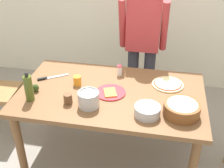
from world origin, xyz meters
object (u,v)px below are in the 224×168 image
at_px(olive_oil_bottle, 29,88).
at_px(cup_orange, 77,81).
at_px(plate_with_slice, 111,92).
at_px(person_cook, 143,41).
at_px(mixing_bowl_steel, 147,111).
at_px(pizza_raw_on_board, 168,84).
at_px(popcorn_bowl, 182,108).
at_px(dining_table, 111,101).
at_px(steel_pot, 89,99).
at_px(cup_small_brown, 68,99).
at_px(avocado, 36,88).
at_px(chef_knife, 49,78).
at_px(salt_shaker, 120,70).

relative_size(olive_oil_bottle, cup_orange, 3.01).
bearing_deg(plate_with_slice, person_cook, 76.57).
height_order(person_cook, mixing_bowl_steel, person_cook).
height_order(pizza_raw_on_board, olive_oil_bottle, olive_oil_bottle).
bearing_deg(popcorn_bowl, dining_table, 160.18).
height_order(olive_oil_bottle, steel_pot, olive_oil_bottle).
bearing_deg(cup_small_brown, person_cook, 63.15).
distance_m(plate_with_slice, cup_orange, 0.33).
bearing_deg(olive_oil_bottle, dining_table, 20.89).
height_order(steel_pot, avocado, steel_pot).
bearing_deg(person_cook, chef_knife, -141.64).
xyz_separation_m(olive_oil_bottle, chef_knife, (0.02, 0.36, -0.11)).
distance_m(plate_with_slice, steel_pot, 0.26).
distance_m(olive_oil_bottle, cup_small_brown, 0.33).
bearing_deg(cup_orange, person_cook, 53.88).
bearing_deg(popcorn_bowl, chef_knife, 164.45).
xyz_separation_m(popcorn_bowl, steel_pot, (-0.72, -0.02, 0.00)).
bearing_deg(cup_orange, pizza_raw_on_board, 10.58).
xyz_separation_m(steel_pot, cup_small_brown, (-0.18, 0.01, -0.02)).
distance_m(dining_table, popcorn_bowl, 0.65).
height_order(mixing_bowl_steel, olive_oil_bottle, olive_oil_bottle).
distance_m(pizza_raw_on_board, mixing_bowl_steel, 0.50).
bearing_deg(pizza_raw_on_board, cup_orange, -169.42).
xyz_separation_m(plate_with_slice, salt_shaker, (0.02, 0.33, 0.04)).
distance_m(dining_table, pizza_raw_on_board, 0.53).
relative_size(chef_knife, avocado, 3.64).
height_order(pizza_raw_on_board, salt_shaker, salt_shaker).
distance_m(mixing_bowl_steel, cup_orange, 0.73).
height_order(steel_pot, salt_shaker, steel_pot).
xyz_separation_m(plate_with_slice, avocado, (-0.64, -0.09, 0.03)).
distance_m(steel_pot, cup_orange, 0.35).
bearing_deg(person_cook, cup_small_brown, -116.85).
height_order(pizza_raw_on_board, cup_orange, cup_orange).
bearing_deg(person_cook, dining_table, -104.12).
bearing_deg(mixing_bowl_steel, cup_small_brown, 176.38).
bearing_deg(pizza_raw_on_board, mixing_bowl_steel, -106.78).
height_order(popcorn_bowl, avocado, popcorn_bowl).
distance_m(person_cook, mixing_bowl_steel, 1.05).
relative_size(dining_table, plate_with_slice, 6.15).
bearing_deg(steel_pot, cup_small_brown, 177.72).
xyz_separation_m(dining_table, mixing_bowl_steel, (0.33, -0.27, 0.13)).
height_order(cup_orange, chef_knife, cup_orange).
relative_size(cup_orange, avocado, 1.21).
bearing_deg(dining_table, avocado, -170.05).
bearing_deg(chef_knife, salt_shaker, 16.06).
bearing_deg(steel_pot, cup_orange, 121.78).
height_order(dining_table, mixing_bowl_steel, mixing_bowl_steel).
height_order(plate_with_slice, mixing_bowl_steel, mixing_bowl_steel).
bearing_deg(pizza_raw_on_board, avocado, -163.96).
distance_m(cup_orange, avocado, 0.37).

